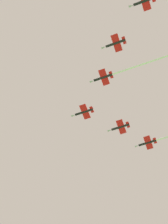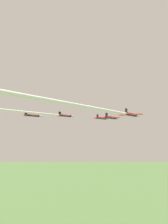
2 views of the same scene
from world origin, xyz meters
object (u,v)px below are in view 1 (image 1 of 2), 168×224
jet_port_inner (146,63)px  jet_port_outer (115,43)px  jet_starboard_inner (120,127)px  jet_lead (84,112)px

jet_port_inner → jet_port_outer: (19.22, 4.48, 0.10)m
jet_port_inner → jet_starboard_inner: size_ratio=5.25×
jet_lead → jet_starboard_inner: (-22.47, -1.90, -1.23)m
jet_lead → jet_starboard_inner: size_ratio=1.00×
jet_lead → jet_port_outer: 41.91m
jet_lead → jet_port_outer: (-2.87, 41.79, 1.33)m
jet_port_inner → jet_port_outer: bearing=141.6°
jet_port_outer → jet_lead: bearing=42.4°
jet_port_inner → jet_lead: bearing=69.1°
jet_lead → jet_port_outer: bearing=-137.6°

